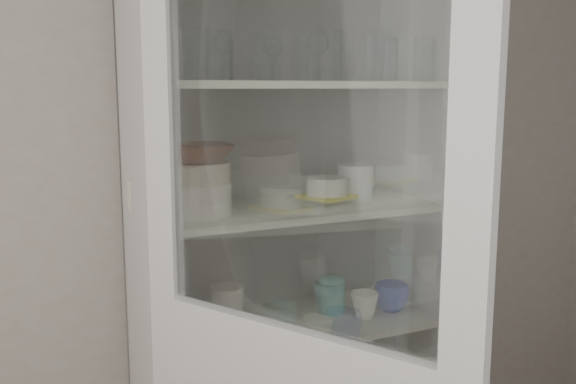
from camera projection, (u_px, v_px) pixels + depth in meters
name	position (u px, v px, depth m)	size (l,w,h in m)	color
wall_back	(208.00, 187.00, 2.22)	(3.60, 0.02, 2.60)	#A39689
pantry_cabinet	(280.00, 293.00, 2.22)	(1.00, 0.45, 2.10)	silver
tumbler_0	(197.00, 54.00, 1.80)	(0.07, 0.07, 0.15)	silver
tumbler_1	(195.00, 55.00, 1.80)	(0.07, 0.07, 0.14)	silver
tumbler_2	(221.00, 56.00, 1.83)	(0.07, 0.07, 0.14)	silver
tumbler_3	(308.00, 57.00, 1.89)	(0.07, 0.07, 0.14)	silver
tumbler_4	(374.00, 59.00, 2.00)	(0.07, 0.07, 0.14)	silver
tumbler_5	(387.00, 59.00, 2.03)	(0.07, 0.07, 0.14)	silver
tumbler_6	(424.00, 60.00, 2.06)	(0.07, 0.07, 0.14)	silver
tumbler_7	(168.00, 58.00, 1.84)	(0.07, 0.07, 0.13)	silver
tumbler_8	(163.00, 57.00, 1.84)	(0.07, 0.07, 0.13)	silver
tumbler_9	(223.00, 60.00, 1.96)	(0.06, 0.06, 0.13)	silver
goblet_0	(221.00, 55.00, 2.03)	(0.07, 0.07, 0.17)	silver
goblet_1	(273.00, 57.00, 2.10)	(0.07, 0.07, 0.16)	silver
goblet_2	(318.00, 54.00, 2.15)	(0.08, 0.08, 0.18)	silver
goblet_3	(367.00, 59.00, 2.26)	(0.07, 0.07, 0.16)	silver
plate_stack_front	(198.00, 199.00, 1.93)	(0.21, 0.21, 0.10)	white
plate_stack_back	(162.00, 194.00, 2.02)	(0.22, 0.22, 0.10)	white
cream_bowl	(197.00, 172.00, 1.92)	(0.20, 0.20, 0.06)	beige
terracotta_bowl	(197.00, 153.00, 1.91)	(0.22, 0.22, 0.05)	#5D2D1A
glass_platter	(327.00, 200.00, 2.14)	(0.29, 0.29, 0.02)	silver
yellow_trivet	(327.00, 196.00, 2.14)	(0.15, 0.15, 0.01)	yellow
white_ramekin	(327.00, 186.00, 2.14)	(0.14, 0.14, 0.06)	white
grey_bowl_stack	(355.00, 182.00, 2.21)	(0.12, 0.12, 0.12)	silver
mug_blue	(391.00, 297.00, 2.27)	(0.12, 0.12, 0.10)	#182D9B
mug_teal	(329.00, 297.00, 2.26)	(0.11, 0.11, 0.10)	teal
mug_white	(364.00, 305.00, 2.19)	(0.10, 0.10, 0.09)	white
teal_jar	(332.00, 296.00, 2.25)	(0.10, 0.10, 0.11)	teal
measuring_cups	(241.00, 332.00, 2.02)	(0.09, 0.09, 0.04)	#B9B8C9
white_canister	(227.00, 305.00, 2.13)	(0.11, 0.11, 0.13)	white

